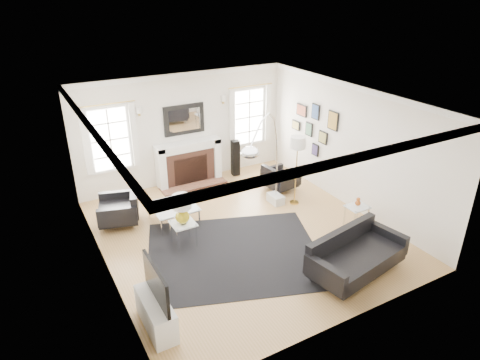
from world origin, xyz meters
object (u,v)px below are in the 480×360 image
armchair_right (279,179)px  coffee_table (173,207)px  sofa (354,256)px  gourd_lamp (182,207)px  arc_floor_lamp (265,165)px  fireplace (189,163)px  armchair_left (121,209)px

armchair_right → coffee_table: (-2.87, -0.22, 0.08)m
sofa → gourd_lamp: (-2.33, 2.27, 0.51)m
gourd_lamp → arc_floor_lamp: (1.84, -0.02, 0.50)m
fireplace → armchair_left: bearing=-150.0°
sofa → armchair_right: size_ratio=2.34×
fireplace → armchair_left: fireplace is taller
armchair_left → arc_floor_lamp: 3.21m
fireplace → armchair_right: 2.32m
armchair_right → arc_floor_lamp: 1.97m
armchair_left → arc_floor_lamp: bearing=-28.3°
armchair_right → arc_floor_lamp: (-1.18, -1.17, 1.06)m
coffee_table → arc_floor_lamp: (1.69, -0.95, 0.98)m
armchair_left → armchair_right: (3.86, -0.27, -0.05)m
gourd_lamp → arc_floor_lamp: 1.91m
sofa → arc_floor_lamp: size_ratio=0.80×
armchair_right → gourd_lamp: (-3.02, -1.15, 0.55)m
coffee_table → gourd_lamp: gourd_lamp is taller
gourd_lamp → armchair_right: bearing=20.9°
armchair_right → fireplace: bearing=140.2°
sofa → arc_floor_lamp: 2.52m
fireplace → arc_floor_lamp: 2.83m
fireplace → coffee_table: size_ratio=1.86×
gourd_lamp → sofa: bearing=-44.2°
fireplace → coffee_table: bearing=-122.7°
fireplace → arc_floor_lamp: (0.60, -2.65, 0.81)m
fireplace → sofa: (1.09, -4.90, -0.21)m
fireplace → gourd_lamp: fireplace is taller
sofa → arc_floor_lamp: bearing=102.3°
armchair_left → armchair_right: size_ratio=1.28×
fireplace → armchair_right: bearing=-39.8°
sofa → gourd_lamp: gourd_lamp is taller
arc_floor_lamp → sofa: bearing=-77.7°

